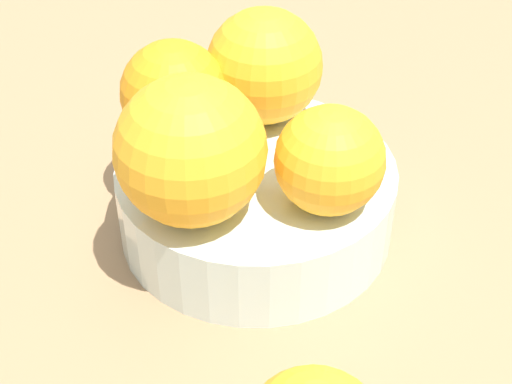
% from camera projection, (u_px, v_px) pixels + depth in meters
% --- Properties ---
extents(ground_plane, '(1.10, 1.10, 0.02)m').
position_uv_depth(ground_plane, '(256.00, 238.00, 0.52)').
color(ground_plane, '#997551').
extents(fruit_bowl, '(0.18, 0.18, 0.05)m').
position_uv_depth(fruit_bowl, '(256.00, 199.00, 0.50)').
color(fruit_bowl, silver).
rests_on(fruit_bowl, ground_plane).
extents(orange_in_bowl_0, '(0.08, 0.08, 0.08)m').
position_uv_depth(orange_in_bowl_0, '(264.00, 66.00, 0.50)').
color(orange_in_bowl_0, '#F9A823').
rests_on(orange_in_bowl_0, fruit_bowl).
extents(orange_in_bowl_1, '(0.06, 0.06, 0.06)m').
position_uv_depth(orange_in_bowl_1, '(330.00, 160.00, 0.43)').
color(orange_in_bowl_1, '#F9A823').
rests_on(orange_in_bowl_1, fruit_bowl).
extents(orange_in_bowl_2, '(0.09, 0.09, 0.09)m').
position_uv_depth(orange_in_bowl_2, '(190.00, 151.00, 0.42)').
color(orange_in_bowl_2, '#F9A823').
rests_on(orange_in_bowl_2, fruit_bowl).
extents(orange_in_bowl_3, '(0.07, 0.07, 0.07)m').
position_uv_depth(orange_in_bowl_3, '(174.00, 93.00, 0.48)').
color(orange_in_bowl_3, orange).
rests_on(orange_in_bowl_3, fruit_bowl).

